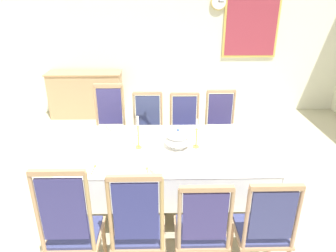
{
  "coord_description": "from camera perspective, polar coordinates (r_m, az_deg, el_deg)",
  "views": [
    {
      "loc": [
        -0.06,
        -3.05,
        2.35
      ],
      "look_at": [
        0.01,
        0.01,
        1.02
      ],
      "focal_mm": 33.17,
      "sensor_mm": 36.0,
      "label": 1
    }
  ],
  "objects": [
    {
      "name": "ground",
      "position": [
        3.86,
        -0.11,
        -14.3
      ],
      "size": [
        7.2,
        6.4,
        0.04
      ],
      "primitive_type": "cube",
      "color": "#B4B296"
    },
    {
      "name": "back_wall",
      "position": [
        6.34,
        -0.71,
        16.19
      ],
      "size": [
        7.2,
        0.08,
        3.07
      ],
      "primitive_type": "cube",
      "color": "silver",
      "rests_on": "ground"
    },
    {
      "name": "dining_table",
      "position": [
        3.42,
        -0.11,
        -5.13
      ],
      "size": [
        2.11,
        1.21,
        0.78
      ],
      "color": "tan",
      "rests_on": "ground"
    },
    {
      "name": "tablecloth",
      "position": [
        3.44,
        -0.11,
        -5.46
      ],
      "size": [
        2.13,
        1.23,
        0.39
      ],
      "color": "white",
      "rests_on": "dining_table"
    },
    {
      "name": "chair_south_a",
      "position": [
        2.75,
        -17.31,
        -17.36
      ],
      "size": [
        0.44,
        0.42,
        1.21
      ],
      "color": "tan",
      "rests_on": "ground"
    },
    {
      "name": "chair_north_a",
      "position": [
        4.45,
        -10.66,
        -0.18
      ],
      "size": [
        0.44,
        0.42,
        1.18
      ],
      "rotation": [
        0.0,
        0.0,
        3.14
      ],
      "color": "tan",
      "rests_on": "ground"
    },
    {
      "name": "chair_south_b",
      "position": [
        2.67,
        -5.49,
        -18.13
      ],
      "size": [
        0.44,
        0.42,
        1.16
      ],
      "color": "tan",
      "rests_on": "ground"
    },
    {
      "name": "chair_north_b",
      "position": [
        4.4,
        -3.71,
        -0.63
      ],
      "size": [
        0.44,
        0.42,
        1.07
      ],
      "rotation": [
        0.0,
        0.0,
        3.14
      ],
      "color": "tan",
      "rests_on": "ground"
    },
    {
      "name": "chair_south_c",
      "position": [
        2.71,
        6.23,
        -18.38
      ],
      "size": [
        0.44,
        0.42,
        1.05
      ],
      "color": "tan",
      "rests_on": "ground"
    },
    {
      "name": "chair_north_c",
      "position": [
        4.41,
        3.07,
        -0.63
      ],
      "size": [
        0.44,
        0.42,
        1.05
      ],
      "rotation": [
        0.0,
        0.0,
        3.14
      ],
      "color": "tan",
      "rests_on": "ground"
    },
    {
      "name": "chair_south_d",
      "position": [
        2.81,
        17.15,
        -17.55
      ],
      "size": [
        0.44,
        0.42,
        1.06
      ],
      "color": "tan",
      "rests_on": "ground"
    },
    {
      "name": "chair_north_d",
      "position": [
        4.48,
        9.63,
        -0.42
      ],
      "size": [
        0.44,
        0.42,
        1.09
      ],
      "rotation": [
        0.0,
        0.0,
        3.14
      ],
      "color": "tan",
      "rests_on": "ground"
    },
    {
      "name": "soup_tureen",
      "position": [
        3.34,
        1.83,
        -2.34
      ],
      "size": [
        0.28,
        0.28,
        0.22
      ],
      "color": "white",
      "rests_on": "tablecloth"
    },
    {
      "name": "candlestick_west",
      "position": [
        3.33,
        -5.48,
        -1.73
      ],
      "size": [
        0.07,
        0.07,
        0.37
      ],
      "color": "gold",
      "rests_on": "tablecloth"
    },
    {
      "name": "candlestick_east",
      "position": [
        3.35,
        5.23,
        -1.93
      ],
      "size": [
        0.07,
        0.07,
        0.33
      ],
      "color": "gold",
      "rests_on": "tablecloth"
    },
    {
      "name": "bowl_near_left",
      "position": [
        2.95,
        -1.34,
        -7.93
      ],
      "size": [
        0.19,
        0.19,
        0.05
      ],
      "color": "white",
      "rests_on": "tablecloth"
    },
    {
      "name": "bowl_near_right",
      "position": [
        3.05,
        -11.6,
        -7.45
      ],
      "size": [
        0.15,
        0.15,
        0.03
      ],
      "color": "white",
      "rests_on": "tablecloth"
    },
    {
      "name": "bowl_far_left",
      "position": [
        3.89,
        12.43,
        -0.37
      ],
      "size": [
        0.19,
        0.19,
        0.04
      ],
      "color": "white",
      "rests_on": "tablecloth"
    },
    {
      "name": "bowl_far_right",
      "position": [
        3.82,
        2.95,
        -0.39
      ],
      "size": [
        0.16,
        0.16,
        0.03
      ],
      "color": "white",
      "rests_on": "tablecloth"
    },
    {
      "name": "spoon_primary",
      "position": [
        2.99,
        -3.85,
        -8.02
      ],
      "size": [
        0.05,
        0.18,
        0.01
      ],
      "rotation": [
        0.0,
        0.0,
        0.16
      ],
      "color": "gold",
      "rests_on": "tablecloth"
    },
    {
      "name": "spoon_secondary",
      "position": [
        3.1,
        -13.36,
        -7.39
      ],
      "size": [
        0.03,
        0.18,
        0.01
      ],
      "rotation": [
        0.0,
        0.0,
        -0.06
      ],
      "color": "gold",
      "rests_on": "tablecloth"
    },
    {
      "name": "sideboard",
      "position": [
        6.44,
        -14.78,
        5.65
      ],
      "size": [
        1.44,
        0.48,
        0.9
      ],
      "rotation": [
        0.0,
        0.0,
        3.14
      ],
      "color": "tan",
      "rests_on": "ground"
    },
    {
      "name": "mounted_clock",
      "position": [
        6.31,
        9.3,
        21.6
      ],
      "size": [
        0.3,
        0.06,
        0.3
      ],
      "color": "#D1B251"
    },
    {
      "name": "framed_painting",
      "position": [
        6.49,
        15.02,
        17.12
      ],
      "size": [
        1.06,
        0.05,
        1.15
      ],
      "color": "#D1B251"
    }
  ]
}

